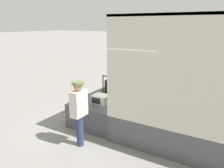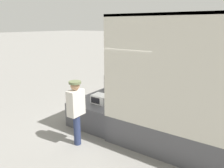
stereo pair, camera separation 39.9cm
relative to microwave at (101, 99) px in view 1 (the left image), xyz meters
name	(u,v)px [view 1 (the left image)]	position (x,y,z in m)	size (l,w,h in m)	color
ground_plane	(128,124)	(0.65, 0.54, -0.87)	(160.00, 160.00, 0.00)	gray
tailgate_deck	(107,108)	(-0.11, 0.54, -0.50)	(1.54, 2.34, 0.74)	#4C4C51
microwave	(101,99)	(0.00, 0.00, 0.00)	(0.49, 0.40, 0.26)	white
portable_generator	(114,86)	(-0.19, 1.11, 0.11)	(0.60, 0.50, 0.64)	black
worker_person	(79,107)	(0.16, -1.22, 0.18)	(0.31, 0.44, 1.71)	navy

